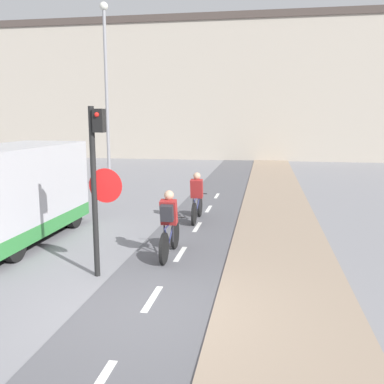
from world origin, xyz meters
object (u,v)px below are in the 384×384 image
street_lamp_far (106,79)px  van (15,195)px  cyclist_near (169,226)px  cyclist_far (197,200)px  traffic_light_pole (97,174)px

street_lamp_far → van: size_ratio=1.72×
cyclist_near → cyclist_far: bearing=88.6°
traffic_light_pole → van: traffic_light_pole is taller
van → traffic_light_pole: bearing=-33.2°
traffic_light_pole → cyclist_near: traffic_light_pole is taller
cyclist_near → van: bearing=171.6°
cyclist_near → van: 4.21m
traffic_light_pole → cyclist_near: size_ratio=1.82×
cyclist_far → van: bearing=-146.1°
traffic_light_pole → cyclist_near: bearing=52.1°
street_lamp_far → van: (0.69, -8.51, -3.56)m
traffic_light_pole → street_lamp_far: size_ratio=0.42×
street_lamp_far → van: 9.25m
street_lamp_far → cyclist_far: street_lamp_far is taller
street_lamp_far → cyclist_near: street_lamp_far is taller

